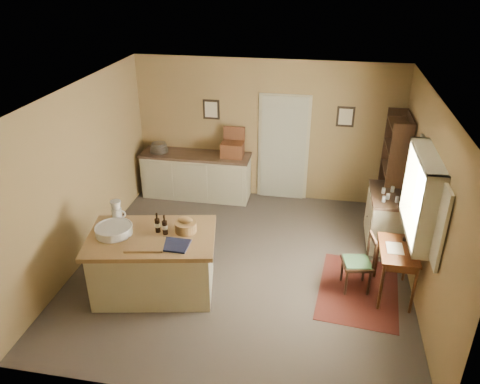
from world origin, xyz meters
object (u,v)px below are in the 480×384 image
object	(u,v)px
right_cabinet	(386,218)
shelving_unit	(396,172)
work_island	(153,261)
sideboard	(197,174)
desk_chair	(357,263)
writing_desk	(397,255)

from	to	relation	value
right_cabinet	shelving_unit	xyz separation A→B (m)	(0.15, 0.67, 0.54)
work_island	sideboard	distance (m)	2.99
desk_chair	shelving_unit	world-z (taller)	shelving_unit
sideboard	writing_desk	world-z (taller)	sideboard
desk_chair	writing_desk	bearing A→B (deg)	-14.57
sideboard	writing_desk	size ratio (longest dim) A/B	2.61
right_cabinet	shelving_unit	bearing A→B (deg)	77.16
writing_desk	desk_chair	world-z (taller)	desk_chair
work_island	sideboard	size ratio (longest dim) A/B	0.90
sideboard	desk_chair	size ratio (longest dim) A/B	2.50
writing_desk	desk_chair	xyz separation A→B (m)	(-0.51, 0.04, -0.24)
right_cabinet	shelving_unit	world-z (taller)	shelving_unit
writing_desk	shelving_unit	bearing A→B (deg)	85.80
sideboard	desk_chair	world-z (taller)	sideboard
work_island	sideboard	world-z (taller)	work_island
work_island	writing_desk	distance (m)	3.38
desk_chair	shelving_unit	bearing A→B (deg)	62.18
writing_desk	desk_chair	distance (m)	0.57
writing_desk	shelving_unit	world-z (taller)	shelving_unit
work_island	shelving_unit	distance (m)	4.37
work_island	desk_chair	distance (m)	2.88
work_island	shelving_unit	xyz separation A→B (m)	(3.49, 2.58, 0.52)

